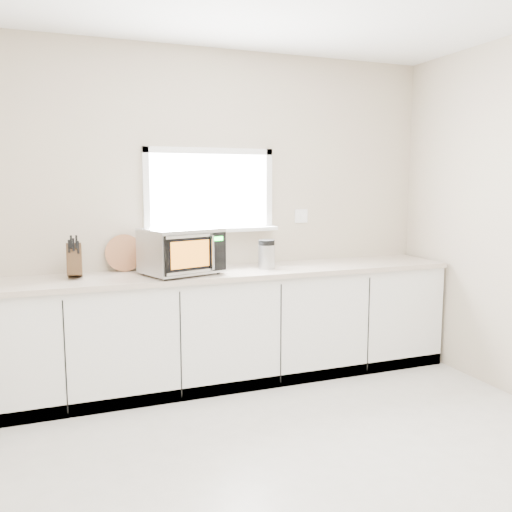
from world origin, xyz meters
name	(u,v)px	position (x,y,z in m)	size (l,w,h in m)	color
ground	(317,490)	(0.00, 0.00, 0.00)	(4.00, 4.00, 0.00)	beige
back_wall	(209,213)	(0.00, 2.00, 1.36)	(4.00, 0.17, 2.70)	#B9A493
cabinets	(221,329)	(0.00, 1.70, 0.44)	(3.92, 0.60, 0.88)	white
countertop	(221,273)	(0.00, 1.69, 0.90)	(3.92, 0.64, 0.04)	beige
microwave	(182,250)	(-0.32, 1.64, 1.10)	(0.65, 0.57, 0.35)	black
knife_block	(74,260)	(-1.10, 1.76, 1.06)	(0.12, 0.23, 0.32)	#463219
cutting_board	(124,253)	(-0.72, 1.94, 1.07)	(0.29, 0.29, 0.02)	#AF6643
coffee_grinder	(267,254)	(0.39, 1.67, 1.04)	(0.16, 0.16, 0.24)	#B4B6BB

